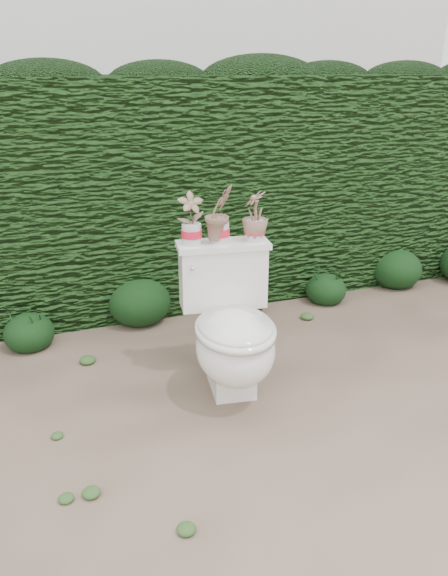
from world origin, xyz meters
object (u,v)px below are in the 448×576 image
object	(u,v)px
potted_plant_center	(219,215)
potted_plant_right	(255,217)
potted_plant_left	(191,220)
toilet	(232,332)

from	to	relation	value
potted_plant_center	potted_plant_right	size ratio (longest dim) A/B	1.16
potted_plant_left	potted_plant_center	bearing A→B (deg)	-6.36
potted_plant_center	potted_plant_right	xyz separation A→B (m)	(0.19, -0.03, -0.02)
toilet	potted_plant_right	world-z (taller)	potted_plant_right
potted_plant_center	toilet	bearing A→B (deg)	-112.11
potted_plant_left	potted_plant_center	distance (m)	0.15
potted_plant_left	potted_plant_right	xyz separation A→B (m)	(0.34, -0.05, -0.00)
toilet	potted_plant_right	xyz separation A→B (m)	(0.21, 0.21, 0.55)
potted_plant_left	potted_plant_center	world-z (taller)	potted_plant_center
toilet	potted_plant_left	xyz separation A→B (m)	(-0.13, 0.26, 0.55)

